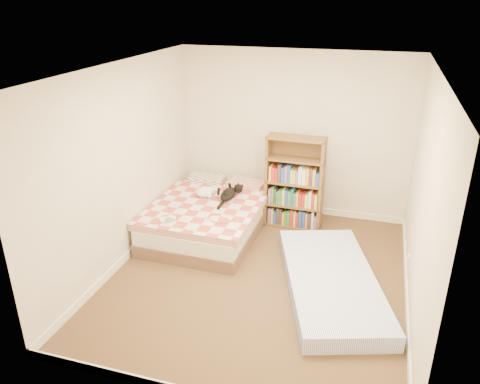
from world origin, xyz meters
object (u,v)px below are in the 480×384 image
(floor_mattress, at_px, (331,281))
(white_dog, at_px, (206,192))
(bed, at_px, (210,215))
(black_cat, at_px, (229,193))
(bookshelf, at_px, (294,193))

(floor_mattress, relative_size, white_dog, 7.82)
(bed, bearing_deg, white_dog, 132.26)
(floor_mattress, distance_m, black_cat, 2.04)
(bed, height_order, bookshelf, bookshelf)
(bed, height_order, black_cat, black_cat)
(black_cat, bearing_deg, bed, -121.72)
(floor_mattress, height_order, white_dog, white_dog)
(bookshelf, distance_m, floor_mattress, 1.73)
(bookshelf, bearing_deg, floor_mattress, -62.44)
(black_cat, bearing_deg, floor_mattress, -12.18)
(floor_mattress, distance_m, white_dog, 2.29)
(floor_mattress, bearing_deg, black_cat, 127.02)
(floor_mattress, bearing_deg, bookshelf, 98.34)
(bed, distance_m, white_dog, 0.34)
(bed, bearing_deg, floor_mattress, -26.50)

